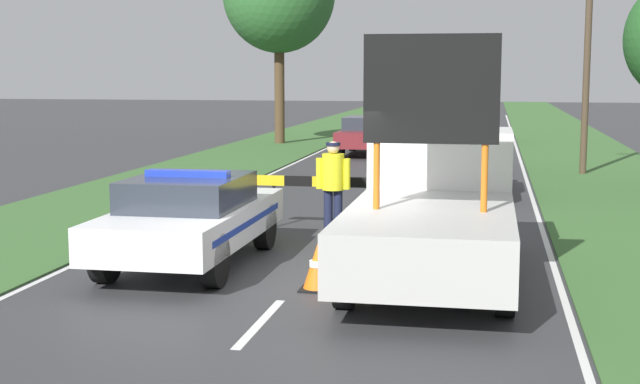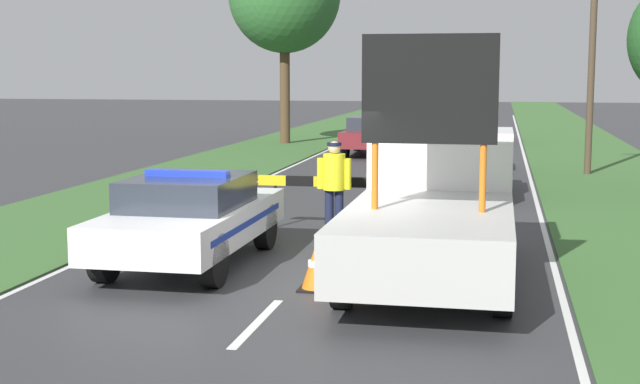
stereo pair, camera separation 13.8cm
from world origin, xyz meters
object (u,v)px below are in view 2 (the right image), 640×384
(traffic_cone_near_police, at_px, (439,225))
(queued_car_hatch_blue, at_px, (467,145))
(police_car, at_px, (191,217))
(queued_car_wagon_maroon, at_px, (374,134))
(police_officer, at_px, (334,180))
(pedestrian_civilian, at_px, (383,188))
(queued_car_sedan_black, at_px, (476,123))
(queued_car_suv_grey, at_px, (467,162))
(work_truck, at_px, (435,207))
(road_barrier, at_px, (342,186))
(utility_pole, at_px, (591,68))
(traffic_cone_centre_front, at_px, (316,267))

(traffic_cone_near_police, distance_m, queued_car_hatch_blue, 11.24)
(police_car, bearing_deg, queued_car_wagon_maroon, 88.57)
(queued_car_wagon_maroon, bearing_deg, police_car, 89.46)
(police_officer, distance_m, queued_car_wagon_maroon, 16.72)
(pedestrian_civilian, height_order, queued_car_sedan_black, pedestrian_civilian)
(traffic_cone_near_police, distance_m, queued_car_suv_grey, 6.15)
(work_truck, bearing_deg, road_barrier, -57.35)
(queued_car_wagon_maroon, distance_m, utility_pole, 9.19)
(queued_car_wagon_maroon, bearing_deg, queued_car_suv_grey, 109.92)
(queued_car_wagon_maroon, bearing_deg, traffic_cone_centre_front, 95.79)
(traffic_cone_near_police, xyz_separation_m, queued_car_wagon_maroon, (-3.53, 16.55, 0.47))
(pedestrian_civilian, relative_size, queued_car_suv_grey, 0.39)
(work_truck, height_order, road_barrier, work_truck)
(police_car, bearing_deg, police_officer, 55.75)
(police_car, xyz_separation_m, road_barrier, (1.79, 3.54, 0.10))
(road_barrier, bearing_deg, traffic_cone_centre_front, -87.31)
(queued_car_suv_grey, bearing_deg, pedestrian_civilian, 78.40)
(police_car, xyz_separation_m, work_truck, (3.81, 0.05, 0.26))
(police_car, relative_size, traffic_cone_near_police, 8.31)
(police_car, distance_m, traffic_cone_centre_front, 2.63)
(pedestrian_civilian, bearing_deg, utility_pole, 39.24)
(road_barrier, height_order, traffic_cone_centre_front, road_barrier)
(police_officer, bearing_deg, queued_car_suv_grey, -99.38)
(utility_pole, bearing_deg, road_barrier, -117.64)
(road_barrier, bearing_deg, work_truck, -62.94)
(queued_car_hatch_blue, relative_size, queued_car_wagon_maroon, 0.90)
(queued_car_suv_grey, relative_size, queued_car_wagon_maroon, 0.92)
(work_truck, height_order, queued_car_sedan_black, work_truck)
(queued_car_sedan_black, bearing_deg, police_officer, 85.27)
(work_truck, relative_size, queued_car_hatch_blue, 1.45)
(police_officer, distance_m, queued_car_hatch_blue, 11.49)
(police_officer, xyz_separation_m, queued_car_suv_grey, (2.17, 6.21, -0.24))
(police_officer, bearing_deg, queued_car_sedan_black, -84.81)
(queued_car_suv_grey, bearing_deg, queued_car_sedan_black, -89.19)
(queued_car_sedan_black, bearing_deg, traffic_cone_centre_front, 86.97)
(queued_car_suv_grey, bearing_deg, utility_pole, -123.03)
(utility_pole, bearing_deg, work_truck, -103.99)
(queued_car_suv_grey, bearing_deg, traffic_cone_near_police, 87.61)
(police_car, relative_size, utility_pole, 0.77)
(traffic_cone_centre_front, relative_size, queued_car_suv_grey, 0.16)
(queued_car_suv_grey, bearing_deg, police_car, 66.06)
(road_barrier, xyz_separation_m, police_officer, (-0.00, -0.82, 0.20))
(queued_car_suv_grey, height_order, queued_car_hatch_blue, queued_car_suv_grey)
(work_truck, xyz_separation_m, pedestrian_civilian, (-1.13, 2.67, -0.09))
(traffic_cone_centre_front, relative_size, queued_car_sedan_black, 0.16)
(work_truck, height_order, utility_pole, utility_pole)
(traffic_cone_centre_front, distance_m, utility_pole, 16.37)
(traffic_cone_centre_front, bearing_deg, police_car, 151.12)
(work_truck, height_order, queued_car_suv_grey, work_truck)
(police_car, bearing_deg, traffic_cone_near_police, 36.23)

